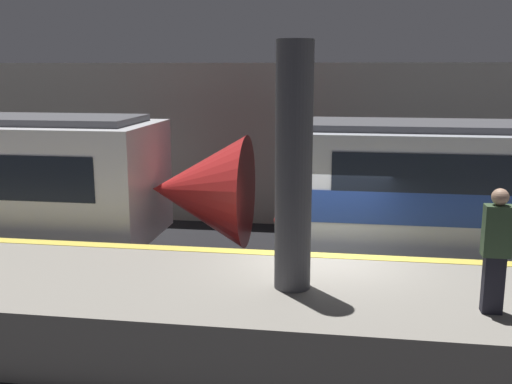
{
  "coord_description": "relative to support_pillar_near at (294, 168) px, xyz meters",
  "views": [
    {
      "loc": [
        0.39,
        -10.87,
        4.52
      ],
      "look_at": [
        -1.42,
        0.85,
        2.06
      ],
      "focal_mm": 42.0,
      "sensor_mm": 36.0,
      "label": 1
    }
  ],
  "objects": [
    {
      "name": "station_rear_barrier",
      "position": [
        0.42,
        8.04,
        -0.69
      ],
      "size": [
        50.0,
        0.15,
        4.66
      ],
      "color": "#9E998E",
      "rests_on": "ground"
    },
    {
      "name": "platform",
      "position": [
        0.42,
        0.1,
        -2.47
      ],
      "size": [
        40.0,
        3.52,
        1.11
      ],
      "color": "gray",
      "rests_on": "ground"
    },
    {
      "name": "support_pillar_near",
      "position": [
        0.0,
        0.0,
        0.0
      ],
      "size": [
        0.57,
        0.57,
        3.84
      ],
      "color": "#47474C",
      "rests_on": "platform"
    },
    {
      "name": "ground_plane",
      "position": [
        0.42,
        1.86,
        -3.02
      ],
      "size": [
        120.0,
        120.0,
        0.0
      ],
      "primitive_type": "plane",
      "color": "black"
    },
    {
      "name": "person_waiting",
      "position": [
        2.9,
        -0.57,
        -0.96
      ],
      "size": [
        0.38,
        0.24,
        1.81
      ],
      "color": "black",
      "rests_on": "platform"
    }
  ]
}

